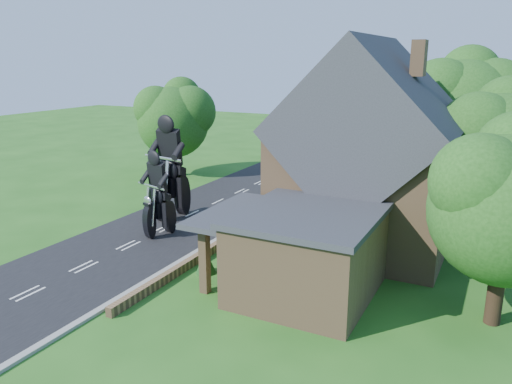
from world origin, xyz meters
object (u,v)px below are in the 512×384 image
at_px(annex, 305,251).
at_px(motorcycle_lead, 160,223).
at_px(garden_wall, 249,226).
at_px(motorcycle_follow, 172,203).
at_px(house, 369,160).

height_order(annex, motorcycle_lead, annex).
xyz_separation_m(garden_wall, motorcycle_follow, (-5.06, -0.21, 0.72)).
xyz_separation_m(house, motorcycle_lead, (-9.98, -4.05, -3.65)).
bearing_deg(motorcycle_lead, motorcycle_follow, -50.53).
relative_size(house, motorcycle_follow, 5.20).
relative_size(garden_wall, annex, 3.12).
xyz_separation_m(house, annex, (-0.62, -6.80, -2.58)).
height_order(motorcycle_lead, motorcycle_follow, motorcycle_follow).
bearing_deg(house, garden_wall, -170.83).
distance_m(motorcycle_lead, motorcycle_follow, 3.12).
distance_m(annex, motorcycle_follow, 12.04).
bearing_deg(annex, garden_wall, 133.84).
xyz_separation_m(annex, motorcycle_lead, (-9.35, 2.75, -1.07)).
relative_size(annex, motorcycle_lead, 4.72).
bearing_deg(garden_wall, annex, -46.16).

